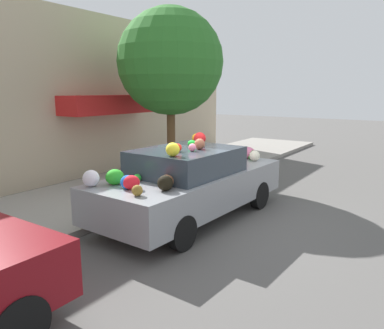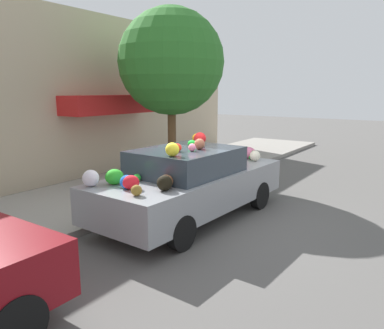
% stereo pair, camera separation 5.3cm
% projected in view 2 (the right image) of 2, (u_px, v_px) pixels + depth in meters
% --- Properties ---
extents(ground_plane, '(60.00, 60.00, 0.00)m').
position_uv_depth(ground_plane, '(193.00, 218.00, 7.76)').
color(ground_plane, '#565451').
extents(sidewalk_curb, '(24.00, 3.20, 0.13)m').
position_uv_depth(sidewalk_curb, '(103.00, 194.00, 9.25)').
color(sidewalk_curb, gray).
rests_on(sidewalk_curb, ground).
extents(building_facade, '(18.00, 1.20, 4.87)m').
position_uv_depth(building_facade, '(46.00, 97.00, 10.12)').
color(building_facade, '#C6B293').
rests_on(building_facade, ground).
extents(street_tree, '(2.96, 2.96, 4.73)m').
position_uv_depth(street_tree, '(171.00, 62.00, 10.45)').
color(street_tree, brown).
rests_on(street_tree, sidewalk_curb).
extents(fire_hydrant, '(0.20, 0.20, 0.70)m').
position_uv_depth(fire_hydrant, '(117.00, 187.00, 8.30)').
color(fire_hydrant, gold).
rests_on(fire_hydrant, sidewalk_curb).
extents(art_car, '(4.58, 1.99, 1.72)m').
position_uv_depth(art_car, '(191.00, 182.00, 7.60)').
color(art_car, gray).
rests_on(art_car, ground).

